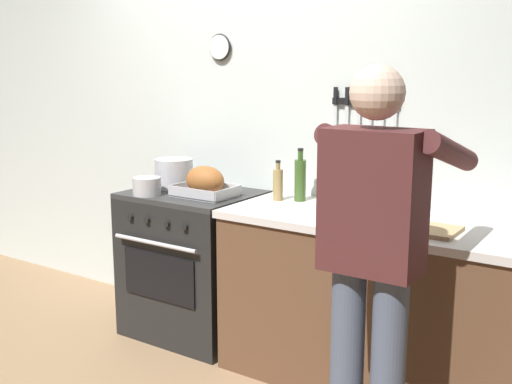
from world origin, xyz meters
TOP-DOWN VIEW (x-y plane):
  - wall_back at (0.00, 1.35)m, footprint 6.00×0.13m
  - counter_block at (1.21, 0.99)m, footprint 2.03×0.65m
  - stove at (-0.22, 0.99)m, footprint 0.76×0.67m
  - person_cook at (1.24, 0.34)m, footprint 0.51×0.63m
  - roasting_pan at (-0.08, 0.93)m, footprint 0.35×0.26m
  - stock_pot at (-0.40, 1.03)m, footprint 0.24×0.24m
  - saucepan at (-0.39, 0.77)m, footprint 0.17×0.17m
  - cutting_board at (1.24, 0.88)m, footprint 0.36×0.24m
  - bottle_vinegar at (0.34, 1.08)m, footprint 0.06×0.06m
  - bottle_cooking_oil at (0.78, 1.03)m, footprint 0.08×0.08m
  - bottle_soy_sauce at (0.71, 1.12)m, footprint 0.06×0.06m
  - bottle_hot_sauce at (0.82, 1.15)m, footprint 0.05×0.05m
  - bottle_wine_red at (1.02, 1.21)m, footprint 0.08×0.08m
  - bottle_olive_oil at (0.45, 1.14)m, footprint 0.07×0.07m

SIDE VIEW (x-z plane):
  - stove at x=-0.22m, z-range 0.00..0.90m
  - counter_block at x=1.21m, z-range 0.01..0.91m
  - cutting_board at x=1.24m, z-range 0.90..0.92m
  - person_cook at x=1.24m, z-range 0.12..1.78m
  - saucepan at x=-0.39m, z-range 0.90..1.01m
  - bottle_soy_sauce at x=0.71m, z-range 0.88..1.07m
  - roasting_pan at x=-0.08m, z-range 0.89..1.07m
  - bottle_hot_sauce at x=0.82m, z-range 0.88..1.08m
  - stock_pot at x=-0.40m, z-range 0.90..1.08m
  - bottle_vinegar at x=0.34m, z-range 0.88..1.11m
  - bottle_cooking_oil at x=0.78m, z-range 0.88..1.13m
  - bottle_olive_oil at x=0.45m, z-range 0.88..1.18m
  - bottle_wine_red at x=1.02m, z-range 0.87..1.19m
  - wall_back at x=0.00m, z-range 0.00..2.60m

